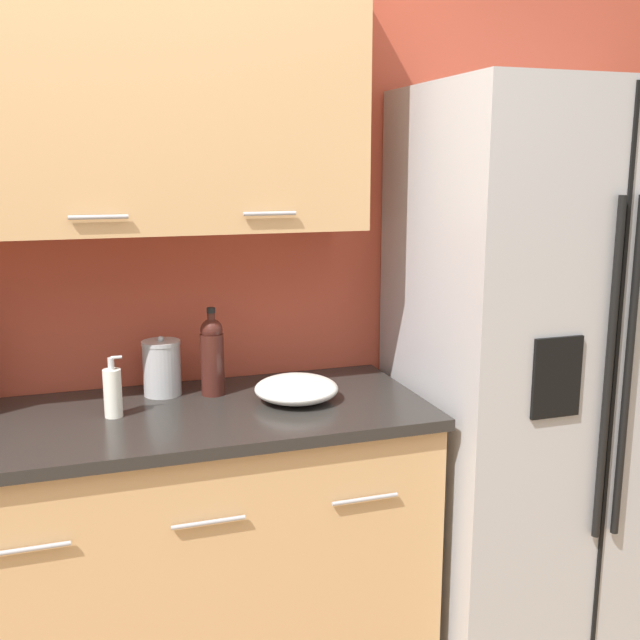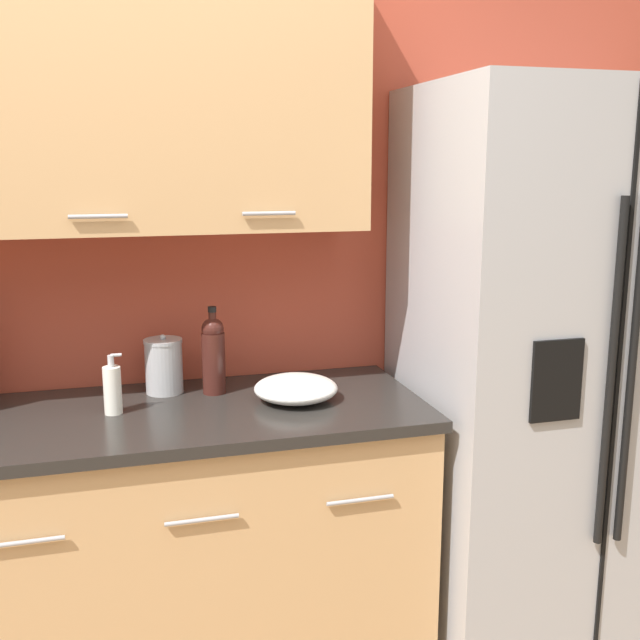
% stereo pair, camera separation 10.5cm
% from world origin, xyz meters
% --- Properties ---
extents(wall_back, '(10.00, 0.39, 2.60)m').
position_xyz_m(wall_back, '(0.03, 1.16, 1.46)').
color(wall_back, '#AD422D').
rests_on(wall_back, ground_plane).
extents(counter_unit, '(1.90, 0.64, 0.92)m').
position_xyz_m(counter_unit, '(0.12, 0.87, 0.47)').
color(counter_unit, black).
rests_on(counter_unit, ground_plane).
extents(refrigerator, '(0.91, 0.75, 1.89)m').
position_xyz_m(refrigerator, '(1.56, 0.82, 0.95)').
color(refrigerator, '#9E9EA0').
rests_on(refrigerator, ground_plane).
extents(wine_bottle, '(0.08, 0.08, 0.28)m').
position_xyz_m(wine_bottle, '(0.45, 1.00, 1.05)').
color(wine_bottle, '#3D1914').
rests_on(wine_bottle, counter_unit).
extents(soap_dispenser, '(0.06, 0.05, 0.18)m').
position_xyz_m(soap_dispenser, '(0.13, 0.88, 0.99)').
color(soap_dispenser, silver).
rests_on(soap_dispenser, counter_unit).
extents(steel_canister, '(0.12, 0.12, 0.19)m').
position_xyz_m(steel_canister, '(0.30, 1.05, 1.01)').
color(steel_canister, '#A3A3A5').
rests_on(steel_canister, counter_unit).
extents(mixing_bowl, '(0.26, 0.26, 0.08)m').
position_xyz_m(mixing_bowl, '(0.69, 0.85, 0.96)').
color(mixing_bowl, white).
rests_on(mixing_bowl, counter_unit).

